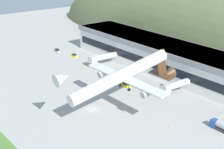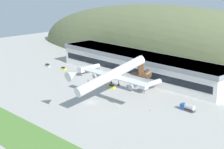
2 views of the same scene
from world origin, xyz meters
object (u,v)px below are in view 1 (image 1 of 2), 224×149
at_px(traffic_cone_0, 169,126).
at_px(traffic_cone_1, 82,68).
at_px(service_car_0, 126,85).
at_px(jetway_0, 102,57).
at_px(cargo_airplane, 123,76).
at_px(fuel_truck, 220,126).
at_px(jetway_1, 174,86).
at_px(terminal_building, 166,55).
at_px(service_car_2, 74,56).
at_px(service_car_1, 57,51).

xyz_separation_m(traffic_cone_0, traffic_cone_1, (-65.18, 9.65, 0.00)).
height_order(service_car_0, traffic_cone_0, service_car_0).
height_order(jetway_0, cargo_airplane, cargo_airplane).
relative_size(jetway_0, fuel_truck, 2.18).
relative_size(fuel_truck, traffic_cone_1, 11.84).
xyz_separation_m(cargo_airplane, service_car_0, (-18.40, 16.60, -12.63)).
height_order(jetway_1, service_car_0, jetway_1).
height_order(terminal_building, jetway_0, terminal_building).
height_order(terminal_building, fuel_truck, terminal_building).
bearing_deg(service_car_0, jetway_0, 164.14).
bearing_deg(fuel_truck, service_car_2, 176.85).
height_order(service_car_1, traffic_cone_0, service_car_1).
relative_size(jetway_0, cargo_airplane, 0.30).
bearing_deg(service_car_1, service_car_2, 11.16).
bearing_deg(jetway_1, service_car_1, -175.59).
xyz_separation_m(terminal_building, service_car_0, (4.04, -26.26, -6.54)).
distance_m(jetway_1, service_car_0, 20.42).
distance_m(terminal_building, jetway_0, 29.90).
bearing_deg(traffic_cone_0, service_car_0, 162.01).
bearing_deg(terminal_building, service_car_2, -153.81).
bearing_deg(jetway_0, cargo_airplane, -28.05).
height_order(terminal_building, jetway_1, terminal_building).
bearing_deg(traffic_cone_1, jetway_1, 12.15).
xyz_separation_m(service_car_2, traffic_cone_1, (17.38, -6.86, -0.32)).
bearing_deg(traffic_cone_1, service_car_0, 3.51).
distance_m(terminal_building, service_car_1, 61.22).
height_order(jetway_1, traffic_cone_1, jetway_1).
bearing_deg(jetway_0, service_car_2, -172.17).
relative_size(jetway_1, service_car_1, 3.12).
bearing_deg(terminal_building, traffic_cone_0, -43.77).
bearing_deg(traffic_cone_0, service_car_1, 171.67).
bearing_deg(traffic_cone_0, traffic_cone_1, 171.58).
xyz_separation_m(service_car_0, fuel_truck, (46.39, -0.12, 0.79)).
distance_m(cargo_airplane, service_car_1, 81.74).
relative_size(service_car_0, traffic_cone_0, 7.59).
height_order(service_car_1, traffic_cone_1, service_car_1).
distance_m(service_car_2, traffic_cone_1, 18.68).
xyz_separation_m(service_car_1, service_car_2, (12.88, 2.54, -0.08)).
relative_size(terminal_building, service_car_0, 25.07).
distance_m(service_car_0, traffic_cone_0, 37.18).
bearing_deg(jetway_0, traffic_cone_0, -17.07).
xyz_separation_m(cargo_airplane, service_car_2, (-65.59, 21.63, -12.71)).
bearing_deg(fuel_truck, service_car_1, 178.60).
height_order(jetway_1, traffic_cone_0, jetway_1).
height_order(jetway_1, service_car_2, jetway_1).
bearing_deg(traffic_cone_0, cargo_airplane, -163.21).
xyz_separation_m(service_car_1, traffic_cone_1, (30.25, -4.32, -0.39)).
distance_m(service_car_0, traffic_cone_1, 29.88).
distance_m(service_car_1, traffic_cone_0, 96.45).
xyz_separation_m(terminal_building, traffic_cone_1, (-25.78, -28.09, -6.94)).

